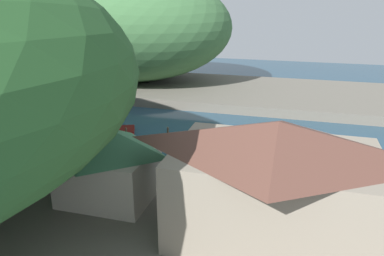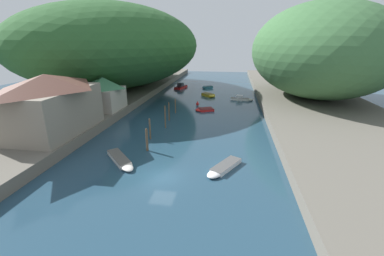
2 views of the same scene
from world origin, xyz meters
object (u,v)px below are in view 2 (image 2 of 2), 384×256
object	(u,v)px
boat_yellow_tender	(121,161)
boat_near_quay	(204,110)
boathouse_shed	(104,93)
boat_cabin_cruiser	(207,87)
boat_far_upstream	(209,95)
boat_moored_right	(223,168)
person_on_quay	(64,127)
channel_buoy_near	(198,104)
boat_red_skiff	(242,99)
boat_open_rowboat	(182,86)
waterfront_building	(49,103)

from	to	relation	value
boat_yellow_tender	boat_near_quay	bearing A→B (deg)	-147.66
boathouse_shed	boat_cabin_cruiser	size ratio (longest dim) A/B	2.14
boathouse_shed	boat_yellow_tender	world-z (taller)	boathouse_shed
boat_far_upstream	boat_yellow_tender	world-z (taller)	boat_far_upstream
boat_moored_right	person_on_quay	size ratio (longest dim) A/B	3.29
person_on_quay	boat_near_quay	bearing A→B (deg)	-41.10
boat_yellow_tender	channel_buoy_near	world-z (taller)	channel_buoy_near
boat_moored_right	boat_red_skiff	xyz separation A→B (m)	(3.03, 35.15, 0.12)
boat_far_upstream	boat_red_skiff	distance (m)	8.59
boat_open_rowboat	channel_buoy_near	xyz separation A→B (m)	(7.53, -20.65, -0.09)
boat_yellow_tender	channel_buoy_near	bearing A→B (deg)	-142.04
boat_open_rowboat	boat_near_quay	xyz separation A→B (m)	(9.35, -24.69, -0.26)
person_on_quay	boat_red_skiff	bearing A→B (deg)	-40.03
boat_far_upstream	boat_cabin_cruiser	distance (m)	11.62
waterfront_building	boat_far_upstream	size ratio (longest dim) A/B	3.37
boathouse_shed	channel_buoy_near	distance (m)	19.47
waterfront_building	boat_yellow_tender	size ratio (longest dim) A/B	2.47
boat_cabin_cruiser	boat_yellow_tender	xyz separation A→B (m)	(-4.93, -49.70, -0.06)
boat_yellow_tender	boat_far_upstream	bearing A→B (deg)	-141.95
waterfront_building	boat_moored_right	distance (m)	24.61
boathouse_shed	boat_yellow_tender	size ratio (longest dim) A/B	1.29
boat_near_quay	waterfront_building	bearing A→B (deg)	113.34
boat_moored_right	boat_cabin_cruiser	xyz separation A→B (m)	(-6.71, 49.68, 0.07)
boat_red_skiff	channel_buoy_near	xyz separation A→B (m)	(-9.67, -6.64, 0.02)
boat_yellow_tender	person_on_quay	bearing A→B (deg)	-66.17
boat_near_quay	boat_moored_right	bearing A→B (deg)	168.27
waterfront_building	person_on_quay	size ratio (longest dim) A/B	8.16
boat_moored_right	channel_buoy_near	distance (m)	29.28
boat_moored_right	channel_buoy_near	xyz separation A→B (m)	(-6.64, 28.51, 0.14)
boat_open_rowboat	boat_yellow_tender	distance (m)	49.25
waterfront_building	boat_cabin_cruiser	bearing A→B (deg)	69.38
boat_moored_right	boat_open_rowboat	size ratio (longest dim) A/B	0.83
boat_far_upstream	channel_buoy_near	xyz separation A→B (m)	(-1.63, -9.67, 0.03)
boat_open_rowboat	boat_cabin_cruiser	world-z (taller)	boat_open_rowboat
boathouse_shed	boat_near_quay	world-z (taller)	boathouse_shed
person_on_quay	boathouse_shed	bearing A→B (deg)	1.59
boat_moored_right	boat_near_quay	size ratio (longest dim) A/B	1.35
boat_cabin_cruiser	person_on_quay	xyz separation A→B (m)	(-14.71, -45.33, 2.08)
boat_cabin_cruiser	boat_near_quay	world-z (taller)	boat_cabin_cruiser
boat_open_rowboat	person_on_quay	bearing A→B (deg)	-85.84
boat_cabin_cruiser	boat_near_quay	bearing A→B (deg)	149.37
boat_open_rowboat	channel_buoy_near	distance (m)	21.98
boat_open_rowboat	boat_red_skiff	xyz separation A→B (m)	(17.19, -14.02, -0.11)
boat_red_skiff	boat_yellow_tender	bearing A→B (deg)	-14.78
boat_open_rowboat	channel_buoy_near	size ratio (longest dim) A/B	6.86
boat_yellow_tender	channel_buoy_near	distance (m)	28.96
boat_open_rowboat	person_on_quay	size ratio (longest dim) A/B	3.98
boat_far_upstream	boat_yellow_tender	bearing A→B (deg)	36.64
boat_near_quay	boat_yellow_tender	world-z (taller)	boat_yellow_tender
boat_far_upstream	boat_yellow_tender	distance (m)	38.77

